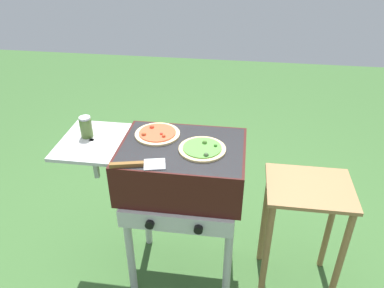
{
  "coord_description": "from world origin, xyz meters",
  "views": [
    {
      "loc": [
        0.28,
        -1.61,
        1.91
      ],
      "look_at": [
        0.05,
        0.0,
        0.92
      ],
      "focal_mm": 35.46,
      "sensor_mm": 36.0,
      "label": 1
    }
  ],
  "objects": [
    {
      "name": "sauce_jar",
      "position": [
        -0.51,
        0.03,
        0.96
      ],
      "size": [
        0.06,
        0.06,
        0.11
      ],
      "color": "#4C6B2D",
      "rests_on": "grill"
    },
    {
      "name": "ground_plane",
      "position": [
        0.0,
        0.0,
        0.0
      ],
      "size": [
        8.0,
        8.0,
        0.0
      ],
      "primitive_type": "plane",
      "color": "#38602D"
    },
    {
      "name": "prep_table",
      "position": [
        0.66,
        0.0,
        0.52
      ],
      "size": [
        0.44,
        0.36,
        0.72
      ],
      "color": "olive",
      "rests_on": "ground_plane"
    },
    {
      "name": "pizza_veggie",
      "position": [
        0.11,
        -0.02,
        0.91
      ],
      "size": [
        0.24,
        0.24,
        0.03
      ],
      "color": "#E0C17F",
      "rests_on": "grill"
    },
    {
      "name": "spatula",
      "position": [
        -0.18,
        -0.2,
        0.91
      ],
      "size": [
        0.27,
        0.11,
        0.02
      ],
      "color": "#B7BABF",
      "rests_on": "grill"
    },
    {
      "name": "pizza_pepperoni",
      "position": [
        -0.15,
        0.1,
        0.91
      ],
      "size": [
        0.24,
        0.24,
        0.03
      ],
      "color": "beige",
      "rests_on": "grill"
    },
    {
      "name": "grill",
      "position": [
        -0.01,
        -0.0,
        0.76
      ],
      "size": [
        0.96,
        0.53,
        0.9
      ],
      "color": "#38110F",
      "rests_on": "ground_plane"
    }
  ]
}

